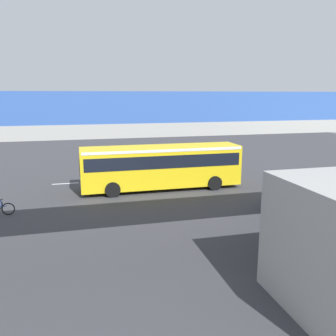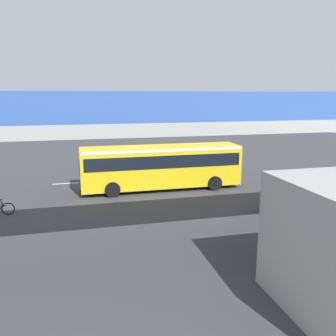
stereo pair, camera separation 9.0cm
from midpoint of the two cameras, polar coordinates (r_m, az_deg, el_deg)
name	(u,v)px [view 1 (the left image)]	position (r m, az deg, el deg)	size (l,w,h in m)	color
ground	(149,189)	(25.74, -3.22, -3.47)	(80.00, 80.00, 0.00)	#38383D
city_bus	(161,164)	(25.40, -1.21, 0.71)	(11.54, 2.85, 3.15)	yellow
parked_van	(307,189)	(22.90, 21.55, -3.17)	(4.80, 2.17, 2.05)	#33478C
lane_dash_leftmost	(210,175)	(30.39, 6.76, -1.15)	(2.00, 0.20, 0.01)	silver
lane_dash_left	(165,178)	(29.22, -0.59, -1.59)	(2.00, 0.20, 0.01)	silver
lane_dash_centre	(117,181)	(28.57, -8.42, -2.03)	(2.00, 0.20, 0.01)	silver
lane_dash_right	(66,184)	(28.47, -16.45, -2.45)	(2.00, 0.20, 0.01)	silver
pedestrian_overpass	(200,135)	(14.29, 5.10, 5.35)	(31.39, 2.60, 6.90)	#9E9E99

